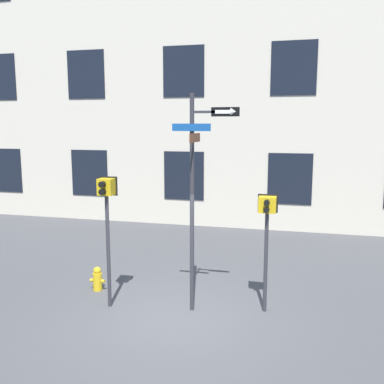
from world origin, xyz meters
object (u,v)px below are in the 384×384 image
Objects in this scene: pedestrian_signal_right at (267,221)px; fire_hydrant at (97,279)px; pedestrian_signal_left at (107,207)px; street_sign_pole at (196,187)px.

pedestrian_signal_right reaches higher than fire_hydrant.
pedestrian_signal_left is 4.91× the size of fire_hydrant.
street_sign_pole is at bearing -167.60° from pedestrian_signal_right.
street_sign_pole is 3.51m from fire_hydrant.
pedestrian_signal_right is at bearing 10.03° from pedestrian_signal_left.
street_sign_pole reaches higher than pedestrian_signal_left.
pedestrian_signal_right is (3.29, 0.58, -0.23)m from pedestrian_signal_left.
pedestrian_signal_left is at bearing -169.97° from pedestrian_signal_right.
street_sign_pole is 1.94m from pedestrian_signal_left.
street_sign_pole is 7.85× the size of fire_hydrant.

